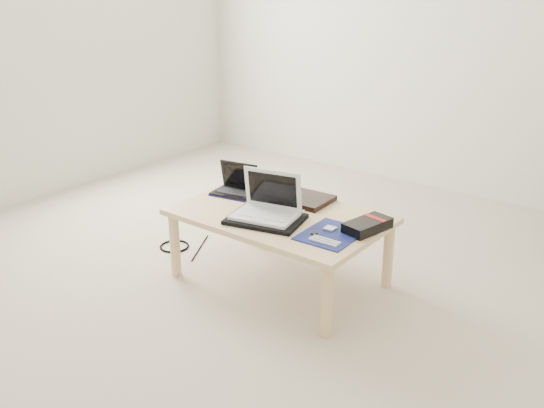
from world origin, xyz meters
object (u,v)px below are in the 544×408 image
Objects in this scene: coffee_table at (280,222)px; gpu_box at (367,226)px; netbook at (236,187)px; white_laptop at (268,206)px.

gpu_box reaches higher than coffee_table.
coffee_table is 0.41m from netbook.
white_laptop is at bearing -94.34° from coffee_table.
netbook is 0.87m from gpu_box.
white_laptop is (0.38, -0.19, 0.03)m from netbook.
netbook is at bearing 165.97° from coffee_table.
netbook reaches higher than coffee_table.
white_laptop reaches higher than gpu_box.
gpu_box is (0.87, -0.01, -0.01)m from netbook.
coffee_table is 0.15m from white_laptop.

